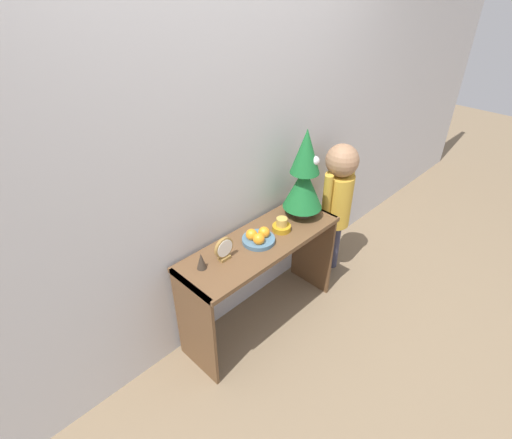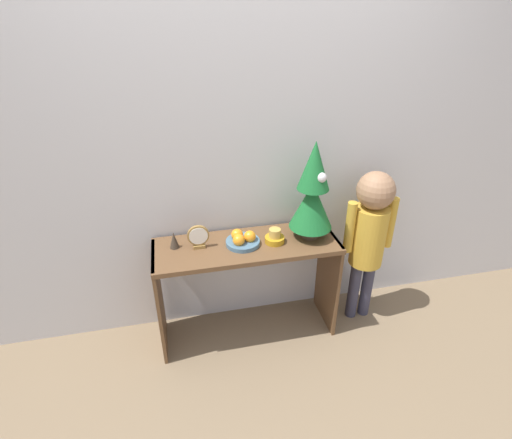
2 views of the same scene
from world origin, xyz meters
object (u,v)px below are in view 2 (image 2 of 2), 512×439
Objects in this scene: singing_bowl at (275,237)px; child_figure at (370,229)px; fruit_bowl at (242,240)px; mini_tree at (313,192)px; figurine at (174,240)px; desk_clock at (198,237)px.

child_figure reaches higher than singing_bowl.
singing_bowl is (0.20, -0.02, 0.00)m from fruit_bowl.
child_figure is (0.40, -0.02, -0.29)m from mini_tree.
figurine is 1.23m from child_figure.
mini_tree is 0.35m from singing_bowl.
fruit_bowl is 0.19× the size of child_figure.
mini_tree is at bearing -3.37° from figurine.
mini_tree is at bearing 0.76° from fruit_bowl.
fruit_bowl is at bearing -4.84° from desk_clock.
figurine is at bearing 172.26° from fruit_bowl.
desk_clock is 0.15m from figurine.
figurine is at bearing 176.63° from mini_tree.
figurine is at bearing 173.19° from singing_bowl.
singing_bowl is at bearing -174.43° from mini_tree.
singing_bowl is (-0.23, -0.02, -0.27)m from mini_tree.
singing_bowl is at bearing -4.91° from fruit_bowl.
fruit_bowl is 1.71× the size of singing_bowl.
fruit_bowl is 0.83m from child_figure.
desk_clock is at bearing 178.12° from child_figure.
child_figure is (0.82, -0.01, -0.02)m from fruit_bowl.
desk_clock is (-0.68, 0.02, -0.23)m from mini_tree.
figurine is (-0.14, 0.03, -0.02)m from desk_clock.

